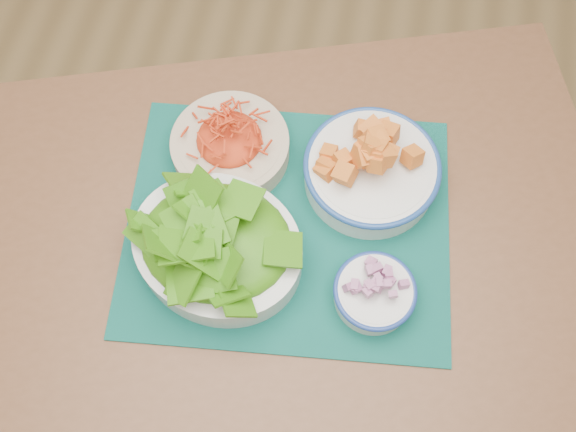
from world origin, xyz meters
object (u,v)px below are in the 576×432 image
(placemat, at_px, (288,224))
(onion_bowl, at_px, (375,292))
(table, at_px, (258,277))
(lettuce_bowl, at_px, (217,243))
(squash_bowl, at_px, (372,166))
(carrot_bowl, at_px, (230,143))

(placemat, height_order, onion_bowl, onion_bowl)
(table, relative_size, lettuce_bowl, 4.28)
(table, height_order, lettuce_bowl, lettuce_bowl)
(table, xyz_separation_m, squash_bowl, (0.16, 0.17, 0.16))
(carrot_bowl, distance_m, onion_bowl, 0.34)
(onion_bowl, bearing_deg, lettuce_bowl, 174.69)
(placemat, bearing_deg, onion_bowl, -39.07)
(placemat, distance_m, onion_bowl, 0.18)
(squash_bowl, relative_size, onion_bowl, 1.74)
(table, relative_size, onion_bowl, 9.52)
(squash_bowl, height_order, lettuce_bowl, lettuce_bowl)
(carrot_bowl, distance_m, squash_bowl, 0.24)
(placemat, relative_size, carrot_bowl, 2.38)
(squash_bowl, xyz_separation_m, lettuce_bowl, (-0.21, -0.18, 0.00))
(table, height_order, placemat, placemat)
(squash_bowl, height_order, onion_bowl, squash_bowl)
(placemat, bearing_deg, carrot_bowl, 131.41)
(lettuce_bowl, bearing_deg, carrot_bowl, 113.99)
(onion_bowl, bearing_deg, squash_bowl, 99.63)
(placemat, relative_size, squash_bowl, 2.07)
(table, bearing_deg, placemat, 39.65)
(lettuce_bowl, xyz_separation_m, onion_bowl, (0.25, -0.02, -0.02))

